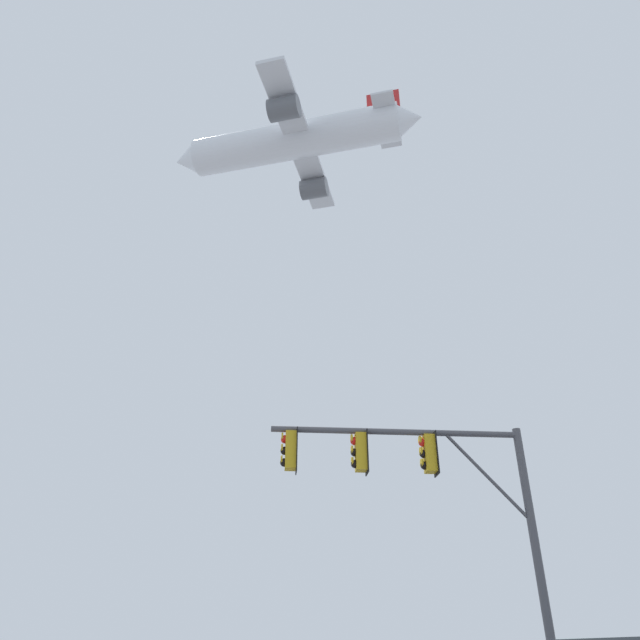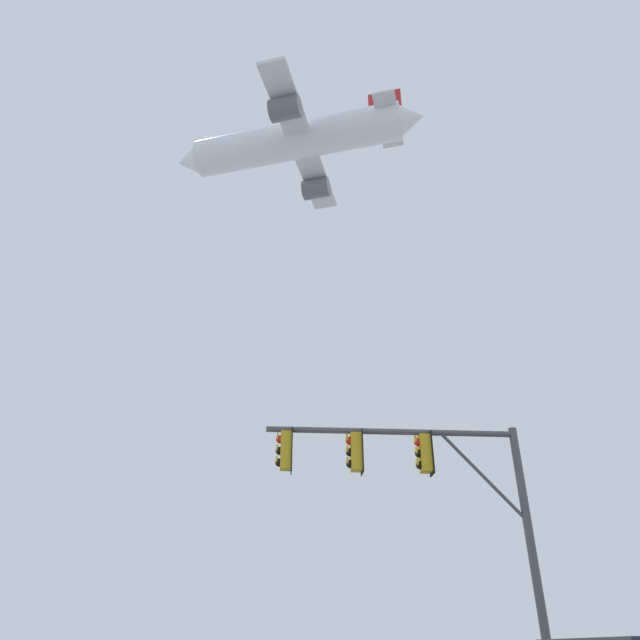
# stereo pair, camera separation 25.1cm
# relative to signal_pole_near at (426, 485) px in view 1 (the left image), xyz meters

# --- Properties ---
(signal_pole_near) EXTENTS (6.19, 0.66, 6.31)m
(signal_pole_near) POSITION_rel_signal_pole_near_xyz_m (0.00, 0.00, 0.00)
(signal_pole_near) COLOR #4C4C51
(signal_pole_near) RESTS_ON ground
(airplane) EXTENTS (25.39, 19.61, 6.97)m
(airplane) POSITION_rel_signal_pole_near_xyz_m (-4.50, 29.13, 40.84)
(airplane) COLOR white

